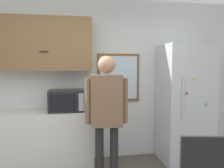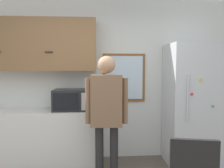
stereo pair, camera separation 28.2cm
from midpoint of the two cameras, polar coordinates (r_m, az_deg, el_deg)
name	(u,v)px [view 2 (the right image)]	position (r m, az deg, el deg)	size (l,w,h in m)	color
back_wall	(97,80)	(3.73, -1.82, 1.11)	(6.00, 0.06, 2.70)	silver
counter	(26,139)	(3.70, -19.47, -13.37)	(2.19, 0.61, 0.90)	silver
upper_cabinets	(26,45)	(3.69, -19.45, 9.66)	(2.19, 0.33, 0.82)	olive
microwave	(71,100)	(3.41, -8.47, -4.12)	(0.52, 0.38, 0.32)	#232326
person	(107,108)	(2.85, 1.43, -6.19)	(0.55, 0.25, 1.71)	black
refrigerator	(192,105)	(3.78, 22.15, -5.06)	(0.78, 0.69, 1.93)	silver
window	(124,78)	(3.72, 5.30, 1.66)	(0.71, 0.05, 0.81)	brown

